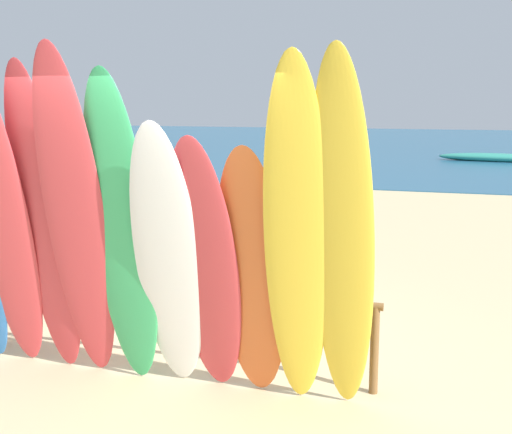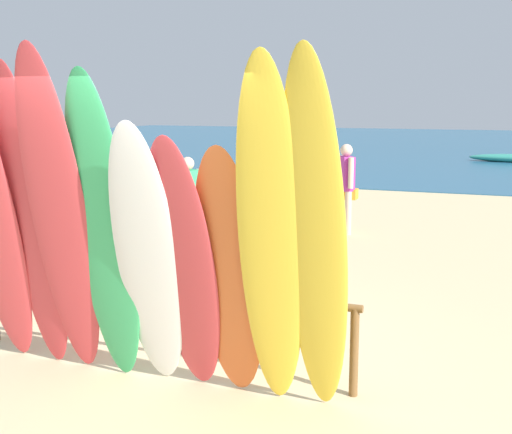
% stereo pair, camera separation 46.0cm
% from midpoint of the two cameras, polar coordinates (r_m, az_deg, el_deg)
% --- Properties ---
extents(ground, '(60.00, 60.00, 0.00)m').
position_cam_midpoint_polar(ground, '(19.39, 12.93, 2.67)').
color(ground, '#D3BC8C').
extents(ocean_water, '(60.00, 40.00, 0.02)m').
position_cam_midpoint_polar(ocean_water, '(37.81, 16.95, 5.87)').
color(ocean_water, '#235B7F').
rests_on(ocean_water, ground).
extents(surfboard_rack, '(3.68, 0.07, 0.75)m').
position_cam_midpoint_polar(surfboard_rack, '(5.97, -6.39, -6.95)').
color(surfboard_rack, brown).
rests_on(surfboard_rack, ground).
extents(surfboard_red_2, '(0.58, 0.59, 2.65)m').
position_cam_midpoint_polar(surfboard_red_2, '(5.89, -16.40, -0.30)').
color(surfboard_red_2, '#D13D42').
rests_on(surfboard_red_2, ground).
extents(surfboard_red_3, '(0.57, 0.75, 2.77)m').
position_cam_midpoint_polar(surfboard_red_3, '(5.61, -14.04, -0.09)').
color(surfboard_red_3, '#D13D42').
rests_on(surfboard_red_3, ground).
extents(surfboard_green_4, '(0.58, 0.56, 2.58)m').
position_cam_midpoint_polar(surfboard_green_4, '(5.46, -10.44, -1.22)').
color(surfboard_green_4, '#38B266').
rests_on(surfboard_green_4, ground).
extents(surfboard_white_5, '(0.58, 0.67, 2.19)m').
position_cam_midpoint_polar(surfboard_white_5, '(5.32, -6.75, -3.53)').
color(surfboard_white_5, white).
rests_on(surfboard_white_5, ground).
extents(surfboard_red_6, '(0.61, 0.63, 2.09)m').
position_cam_midpoint_polar(surfboard_red_6, '(5.25, -3.61, -4.28)').
color(surfboard_red_6, '#D13D42').
rests_on(surfboard_red_6, ground).
extents(surfboard_orange_7, '(0.56, 0.51, 2.02)m').
position_cam_midpoint_polar(surfboard_orange_7, '(5.15, 0.28, -4.92)').
color(surfboard_orange_7, orange).
rests_on(surfboard_orange_7, ground).
extents(surfboard_yellow_8, '(0.55, 0.75, 2.67)m').
position_cam_midpoint_polar(surfboard_yellow_8, '(4.83, 3.98, -1.96)').
color(surfboard_yellow_8, yellow).
rests_on(surfboard_yellow_8, ground).
extents(surfboard_yellow_9, '(0.49, 0.72, 2.71)m').
position_cam_midpoint_polar(surfboard_yellow_9, '(4.77, 7.79, -1.96)').
color(surfboard_yellow_9, yellow).
rests_on(surfboard_yellow_9, ground).
extents(beachgoer_near_rack, '(0.41, 0.52, 1.58)m').
position_cam_midpoint_polar(beachgoer_near_rack, '(12.00, 8.69, 2.93)').
color(beachgoer_near_rack, beige).
rests_on(beachgoer_near_rack, ground).
extents(beachgoer_strolling, '(0.39, 0.53, 1.48)m').
position_cam_midpoint_polar(beachgoer_strolling, '(10.33, -4.50, 1.62)').
color(beachgoer_strolling, beige).
rests_on(beachgoer_strolling, ground).
extents(beach_chair_blue, '(0.70, 0.78, 0.84)m').
position_cam_midpoint_polar(beach_chair_blue, '(10.46, -15.95, -0.97)').
color(beach_chair_blue, '#B7B7BC').
rests_on(beach_chair_blue, ground).
extents(beach_umbrella, '(1.78, 1.78, 2.07)m').
position_cam_midpoint_polar(beach_umbrella, '(8.44, -16.53, 6.63)').
color(beach_umbrella, silver).
rests_on(beach_umbrella, ground).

